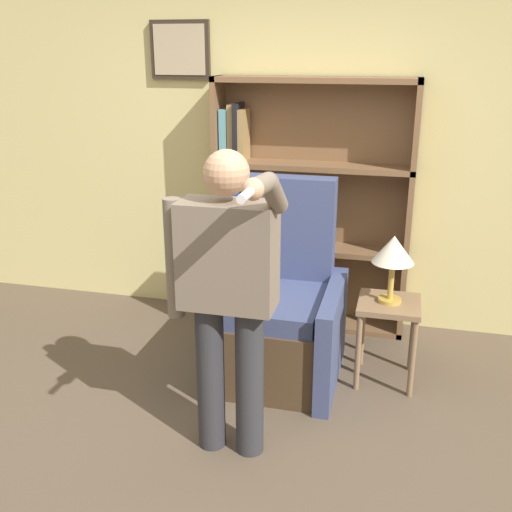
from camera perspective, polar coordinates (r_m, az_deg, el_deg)
The scene contains 7 objects.
ground_plane at distance 3.36m, azimuth -4.18°, elevation -19.23°, with size 14.00×14.00×0.00m, color brown.
wall_back at distance 4.65m, azimuth 3.25°, elevation 10.75°, with size 8.00×0.11×2.80m.
bookcase at distance 4.60m, azimuth 3.29°, elevation 4.12°, with size 1.48×0.28×1.90m.
armchair at distance 3.99m, azimuth 2.25°, elevation -5.87°, with size 0.82×0.87×1.28m.
person_standing at distance 3.00m, azimuth -2.74°, elevation -3.03°, with size 0.63×0.78×1.64m.
side_table at distance 3.95m, azimuth 12.48°, elevation -5.74°, with size 0.39×0.39×0.56m.
table_lamp at distance 3.79m, azimuth 12.95°, elevation 0.35°, with size 0.26×0.26×0.44m.
Camera 1 is at (0.86, -2.49, 2.09)m, focal length 42.00 mm.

